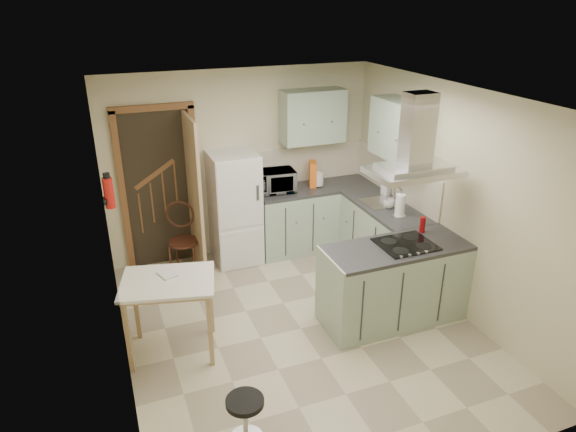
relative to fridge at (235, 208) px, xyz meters
name	(u,v)px	position (x,y,z in m)	size (l,w,h in m)	color
floor	(301,328)	(0.20, -1.80, -0.75)	(4.20, 4.20, 0.00)	beige
ceiling	(303,97)	(0.20, -1.80, 1.75)	(4.20, 4.20, 0.00)	silver
back_wall	(242,164)	(0.20, 0.30, 0.50)	(3.60, 3.60, 0.00)	beige
left_wall	(112,255)	(-1.60, -1.80, 0.50)	(4.20, 4.20, 0.00)	beige
right_wall	(452,200)	(2.00, -1.80, 0.50)	(4.20, 4.20, 0.00)	beige
doorway	(160,189)	(-0.90, 0.27, 0.30)	(1.10, 0.12, 2.10)	brown
fridge	(235,208)	(0.00, 0.00, 0.00)	(0.60, 0.60, 1.50)	white
counter_back	(295,219)	(0.86, 0.00, -0.30)	(1.08, 0.60, 0.90)	#9EB2A0
counter_right	(372,229)	(1.70, -0.68, -0.30)	(0.60, 1.95, 0.90)	#9EB2A0
splashback	(308,163)	(1.16, 0.29, 0.40)	(1.68, 0.02, 0.50)	beige
wall_cabinet_back	(313,116)	(1.15, 0.12, 1.10)	(0.85, 0.35, 0.70)	#9EB2A0
wall_cabinet_right	(401,130)	(1.82, -0.95, 1.10)	(0.35, 0.90, 0.70)	#9EB2A0
peninsula	(394,283)	(1.22, -1.98, -0.30)	(1.55, 0.65, 0.90)	#9EB2A0
hob	(406,244)	(1.32, -1.98, 0.16)	(0.58, 0.50, 0.01)	black
extractor_hood	(413,171)	(1.32, -1.98, 0.97)	(0.90, 0.55, 0.10)	silver
sink	(381,202)	(1.70, -0.85, 0.16)	(0.45, 0.40, 0.01)	silver
fire_extinguisher	(109,193)	(-1.54, -0.90, 0.75)	(0.10, 0.10, 0.32)	#B2140F
drop_leaf_table	(172,316)	(-1.14, -1.68, -0.34)	(0.88, 0.66, 0.83)	tan
bentwood_chair	(184,242)	(-0.72, -0.10, -0.32)	(0.38, 0.38, 0.86)	#442916
stool	(246,419)	(-0.79, -3.03, -0.54)	(0.31, 0.31, 0.41)	black
microwave	(275,181)	(0.57, 0.03, 0.30)	(0.53, 0.36, 0.29)	black
kettle	(318,179)	(1.19, 0.00, 0.26)	(0.15, 0.15, 0.22)	silver
cereal_box	(313,174)	(1.14, 0.05, 0.32)	(0.09, 0.23, 0.34)	orange
soap_bottle	(386,187)	(1.90, -0.62, 0.26)	(0.10, 0.10, 0.21)	#9FA2AA
paper_towel	(400,205)	(1.67, -1.30, 0.29)	(0.11, 0.11, 0.29)	white
cup	(389,204)	(1.70, -1.03, 0.20)	(0.14, 0.14, 0.11)	silver
red_bottle	(423,225)	(1.67, -1.77, 0.24)	(0.06, 0.06, 0.18)	#9E0D10
book	(160,273)	(-1.19, -1.59, 0.12)	(0.14, 0.20, 0.09)	#8F2F3E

